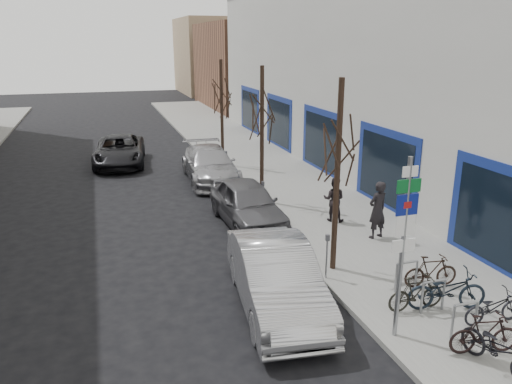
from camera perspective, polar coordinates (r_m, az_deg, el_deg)
ground at (r=11.02m, az=4.31°, el=-18.66°), size 120.00×120.00×0.00m
sidewalk_east at (r=20.91m, az=5.60°, el=-0.74°), size 5.00×70.00×0.15m
commercial_building at (r=31.77m, az=23.09°, el=13.13°), size 20.00×32.00×10.00m
brick_building_far at (r=51.05m, az=1.21°, el=14.27°), size 12.00×14.00×8.00m
tan_building_far at (r=65.53m, az=-2.74°, el=15.29°), size 13.00×12.00×9.00m
highway_sign_pole at (r=10.87m, az=16.51°, el=-5.10°), size 0.55×0.10×4.20m
bike_rack at (r=12.82m, az=19.60°, el=-10.75°), size 0.66×2.26×0.83m
tree_near at (r=13.43m, az=9.50°, el=6.86°), size 1.80×1.80×5.50m
tree_mid at (r=19.38m, az=0.69°, el=10.14°), size 1.80×1.80×5.50m
tree_far at (r=25.60m, az=-3.98°, el=11.77°), size 1.80×1.80×5.50m
meter_front at (r=13.73m, az=8.11°, el=-6.79°), size 0.10×0.08×1.27m
meter_mid at (r=18.51m, az=0.80°, el=-0.29°), size 0.10×0.08×1.27m
meter_back at (r=23.61m, az=-3.43°, el=3.49°), size 0.10×0.08×1.27m
bike_near_left at (r=11.25m, az=26.09°, el=-15.52°), size 0.84×1.83×1.08m
bike_near_right at (r=11.69m, az=24.67°, el=-14.49°), size 1.58×0.77×0.92m
bike_mid_curb at (r=13.01m, az=21.00°, el=-10.09°), size 2.01×1.05×1.18m
bike_mid_inner at (r=12.79m, az=17.84°, el=-10.91°), size 1.51×0.50×0.91m
bike_far_curb at (r=12.90m, az=25.52°, el=-11.54°), size 1.53×0.51×0.92m
bike_far_inner at (r=14.04m, az=19.37°, el=-8.50°), size 1.53×0.66×0.90m
parked_car_front at (r=12.43m, az=2.32°, el=-9.73°), size 2.31×5.19×1.66m
parked_car_mid at (r=17.89m, az=-0.99°, el=-1.31°), size 2.03×4.73×1.59m
parked_car_back at (r=23.62m, az=-5.29°, el=3.15°), size 2.46×5.55×1.58m
lane_car at (r=27.66m, az=-15.32°, el=4.59°), size 3.10×5.71×1.52m
pedestrian_near at (r=16.71m, az=13.71°, el=-2.00°), size 0.79×0.62×1.93m
pedestrian_far at (r=18.05m, az=8.90°, el=-0.80°), size 0.72×0.67×1.62m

